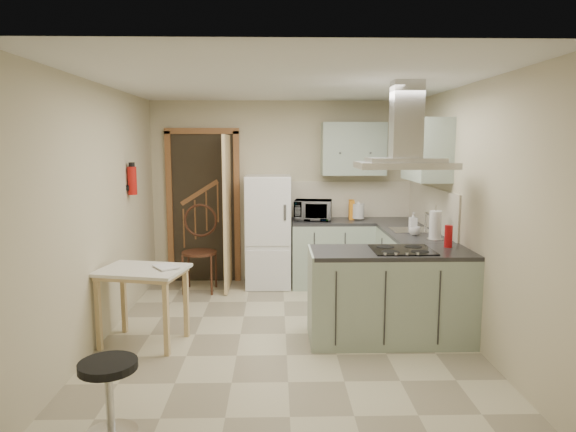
{
  "coord_description": "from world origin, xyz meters",
  "views": [
    {
      "loc": [
        -0.09,
        -5.01,
        1.93
      ],
      "look_at": [
        0.04,
        0.45,
        1.15
      ],
      "focal_mm": 32.0,
      "sensor_mm": 36.0,
      "label": 1
    }
  ],
  "objects_px": {
    "drop_leaf_table": "(144,306)",
    "stool": "(110,398)",
    "peninsula": "(391,296)",
    "extractor_hood": "(405,165)",
    "bentwood_chair": "(199,253)",
    "microwave": "(313,210)",
    "fridge": "(268,231)"
  },
  "relations": [
    {
      "from": "fridge",
      "to": "bentwood_chair",
      "type": "height_order",
      "value": "fridge"
    },
    {
      "from": "extractor_hood",
      "to": "microwave",
      "type": "relative_size",
      "value": 1.83
    },
    {
      "from": "fridge",
      "to": "microwave",
      "type": "distance_m",
      "value": 0.67
    },
    {
      "from": "bentwood_chair",
      "to": "drop_leaf_table",
      "type": "bearing_deg",
      "value": -96.69
    },
    {
      "from": "bentwood_chair",
      "to": "stool",
      "type": "height_order",
      "value": "bentwood_chair"
    },
    {
      "from": "fridge",
      "to": "extractor_hood",
      "type": "height_order",
      "value": "extractor_hood"
    },
    {
      "from": "stool",
      "to": "microwave",
      "type": "bearing_deg",
      "value": 66.01
    },
    {
      "from": "drop_leaf_table",
      "to": "stool",
      "type": "distance_m",
      "value": 1.6
    },
    {
      "from": "extractor_hood",
      "to": "bentwood_chair",
      "type": "height_order",
      "value": "extractor_hood"
    },
    {
      "from": "fridge",
      "to": "drop_leaf_table",
      "type": "distance_m",
      "value": 2.36
    },
    {
      "from": "extractor_hood",
      "to": "bentwood_chair",
      "type": "distance_m",
      "value": 3.07
    },
    {
      "from": "peninsula",
      "to": "bentwood_chair",
      "type": "height_order",
      "value": "bentwood_chair"
    },
    {
      "from": "bentwood_chair",
      "to": "stool",
      "type": "relative_size",
      "value": 2.0
    },
    {
      "from": "peninsula",
      "to": "drop_leaf_table",
      "type": "bearing_deg",
      "value": -179.22
    },
    {
      "from": "peninsula",
      "to": "extractor_hood",
      "type": "bearing_deg",
      "value": 0.0
    },
    {
      "from": "drop_leaf_table",
      "to": "bentwood_chair",
      "type": "height_order",
      "value": "bentwood_chair"
    },
    {
      "from": "stool",
      "to": "microwave",
      "type": "relative_size",
      "value": 1.05
    },
    {
      "from": "extractor_hood",
      "to": "stool",
      "type": "distance_m",
      "value": 3.19
    },
    {
      "from": "drop_leaf_table",
      "to": "stool",
      "type": "bearing_deg",
      "value": -71.64
    },
    {
      "from": "extractor_hood",
      "to": "drop_leaf_table",
      "type": "distance_m",
      "value": 2.84
    },
    {
      "from": "stool",
      "to": "bentwood_chair",
      "type": "bearing_deg",
      "value": 88.22
    },
    {
      "from": "extractor_hood",
      "to": "bentwood_chair",
      "type": "bearing_deg",
      "value": 141.97
    },
    {
      "from": "fridge",
      "to": "stool",
      "type": "bearing_deg",
      "value": -105.54
    },
    {
      "from": "microwave",
      "to": "peninsula",
      "type": "bearing_deg",
      "value": -64.7
    },
    {
      "from": "peninsula",
      "to": "microwave",
      "type": "xyz_separation_m",
      "value": [
        -0.62,
        1.99,
        0.59
      ]
    },
    {
      "from": "fridge",
      "to": "extractor_hood",
      "type": "xyz_separation_m",
      "value": [
        1.32,
        -1.98,
        0.97
      ]
    },
    {
      "from": "fridge",
      "to": "extractor_hood",
      "type": "relative_size",
      "value": 1.67
    },
    {
      "from": "bentwood_chair",
      "to": "fridge",
      "type": "bearing_deg",
      "value": 17.42
    },
    {
      "from": "peninsula",
      "to": "extractor_hood",
      "type": "height_order",
      "value": "extractor_hood"
    },
    {
      "from": "fridge",
      "to": "peninsula",
      "type": "xyz_separation_m",
      "value": [
        1.22,
        -1.98,
        -0.3
      ]
    },
    {
      "from": "extractor_hood",
      "to": "stool",
      "type": "relative_size",
      "value": 1.75
    },
    {
      "from": "drop_leaf_table",
      "to": "bentwood_chair",
      "type": "bearing_deg",
      "value": 93.23
    }
  ]
}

